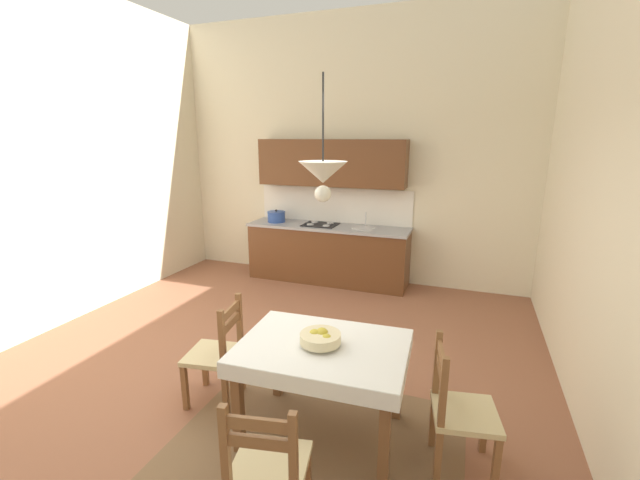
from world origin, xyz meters
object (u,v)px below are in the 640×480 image
object	(u,v)px
dining_chair_tv_side	(217,354)
fruit_bowl	(321,338)
dining_chair_window_side	(459,411)
dining_chair_camera_side	(268,470)
kitchen_cabinetry	(328,228)
pendant_lamp	(323,174)
dining_table	(323,362)

from	to	relation	value
dining_chair_tv_side	fruit_bowl	bearing A→B (deg)	-5.74
dining_chair_window_side	dining_chair_camera_side	bearing A→B (deg)	-137.46
dining_chair_window_side	fruit_bowl	distance (m)	1.05
dining_chair_camera_side	dining_chair_tv_side	bearing A→B (deg)	135.16
dining_chair_window_side	kitchen_cabinetry	bearing A→B (deg)	121.94
fruit_bowl	pendant_lamp	xyz separation A→B (m)	(0.03, -0.02, 1.19)
kitchen_cabinetry	dining_chair_camera_side	distance (m)	4.41
dining_table	pendant_lamp	bearing A→B (deg)	-70.18
kitchen_cabinetry	dining_chair_window_side	bearing A→B (deg)	-58.06
pendant_lamp	dining_chair_tv_side	bearing A→B (deg)	173.02
kitchen_cabinetry	fruit_bowl	size ratio (longest dim) A/B	8.43
dining_table	dining_chair_tv_side	size ratio (longest dim) A/B	1.37
fruit_bowl	pendant_lamp	world-z (taller)	pendant_lamp
dining_table	dining_chair_window_side	distance (m)	0.99
dining_chair_camera_side	pendant_lamp	world-z (taller)	pendant_lamp
fruit_bowl	pendant_lamp	distance (m)	1.19
kitchen_cabinetry	fruit_bowl	distance (m)	3.54
fruit_bowl	pendant_lamp	bearing A→B (deg)	-43.70
dining_chair_tv_side	dining_chair_camera_side	world-z (taller)	same
dining_chair_camera_side	pendant_lamp	distance (m)	1.78
dining_table	dining_chair_camera_side	world-z (taller)	dining_chair_camera_side
dining_chair_window_side	pendant_lamp	xyz separation A→B (m)	(-0.96, -0.04, 1.56)
kitchen_cabinetry	dining_chair_camera_side	bearing A→B (deg)	-75.31
dining_table	kitchen_cabinetry	bearing A→B (deg)	108.38
dining_chair_tv_side	dining_chair_camera_side	bearing A→B (deg)	-44.84
dining_chair_camera_side	pendant_lamp	xyz separation A→B (m)	(0.02, 0.85, 1.56)
dining_table	dining_chair_window_side	bearing A→B (deg)	0.12
dining_chair_tv_side	dining_chair_window_side	bearing A→B (deg)	-2.36
dining_table	dining_chair_tv_side	distance (m)	1.00
pendant_lamp	kitchen_cabinetry	bearing A→B (deg)	108.40
kitchen_cabinetry	pendant_lamp	xyz separation A→B (m)	(1.13, -3.39, 1.14)
dining_chair_window_side	fruit_bowl	bearing A→B (deg)	-179.00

